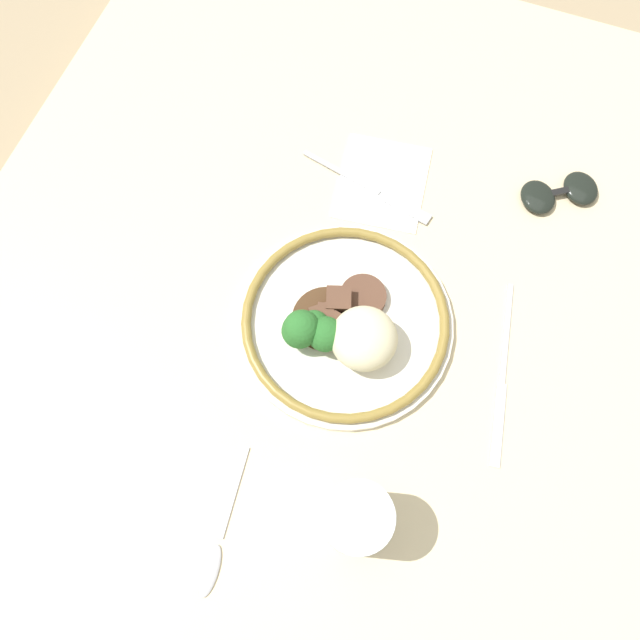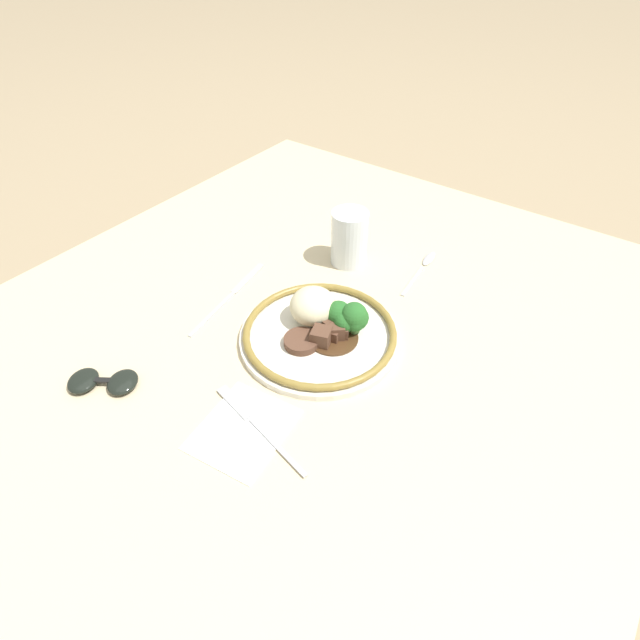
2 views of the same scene
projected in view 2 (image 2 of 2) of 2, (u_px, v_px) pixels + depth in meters
ground_plane at (312, 347)px, 0.88m from camera, size 8.00×8.00×0.00m
dining_table at (311, 337)px, 0.86m from camera, size 1.21×1.08×0.05m
napkin at (243, 430)px, 0.69m from camera, size 0.15×0.13×0.00m
plate at (323, 327)px, 0.82m from camera, size 0.26×0.26×0.07m
juice_glass at (349, 239)px, 0.96m from camera, size 0.07×0.07×0.11m
fork at (252, 420)px, 0.70m from camera, size 0.05×0.19×0.00m
knife at (231, 295)px, 0.91m from camera, size 0.23×0.05×0.00m
spoon at (425, 264)px, 0.98m from camera, size 0.16×0.03×0.01m
sunglasses at (103, 381)px, 0.75m from camera, size 0.10×0.12×0.02m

